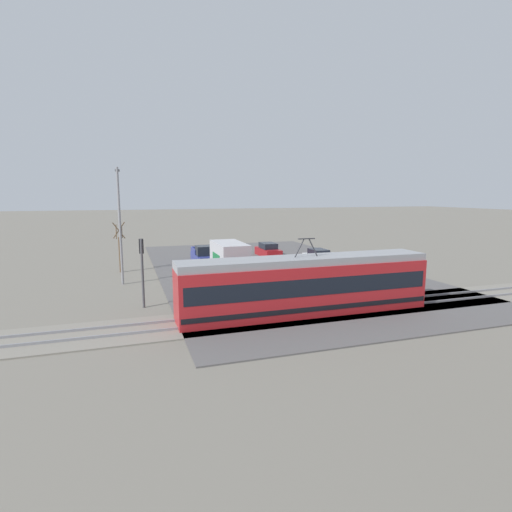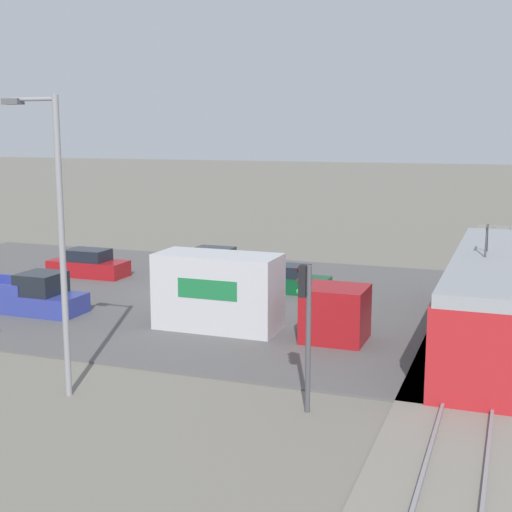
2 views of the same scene
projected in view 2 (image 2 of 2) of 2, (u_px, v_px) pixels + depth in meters
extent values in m
plane|color=slate|center=(188.00, 296.00, 36.87)|extent=(320.00, 320.00, 0.00)
cube|color=#565454|center=(188.00, 295.00, 36.86)|extent=(22.26, 40.91, 0.08)
cube|color=gray|center=(485.00, 321.00, 31.86)|extent=(68.47, 4.40, 0.08)
cube|color=gray|center=(468.00, 317.00, 32.08)|extent=(67.10, 0.10, 0.14)
cube|color=gray|center=(502.00, 320.00, 31.59)|extent=(67.10, 0.10, 0.14)
cube|color=#B21E23|center=(483.00, 303.00, 28.52)|extent=(15.83, 2.59, 3.08)
cube|color=black|center=(484.00, 294.00, 28.45)|extent=(15.36, 2.62, 1.03)
cube|color=black|center=(482.00, 326.00, 28.68)|extent=(15.67, 2.63, 0.29)
cube|color=gray|center=(486.00, 260.00, 28.21)|extent=(15.83, 2.38, 0.44)
cylinder|color=#2D2D33|center=(487.00, 239.00, 28.50)|extent=(0.66, 0.07, 1.15)
cylinder|color=#2D2D33|center=(486.00, 242.00, 27.66)|extent=(0.66, 0.07, 1.15)
cube|color=#2D2D33|center=(487.00, 227.00, 27.98)|extent=(1.10, 0.08, 0.06)
cube|color=maroon|center=(335.00, 314.00, 28.56)|extent=(2.31, 2.48, 2.20)
cube|color=#B2B2B7|center=(218.00, 291.00, 30.21)|extent=(2.31, 5.26, 3.23)
cube|color=#196B38|center=(207.00, 290.00, 29.08)|extent=(0.02, 2.63, 0.81)
cube|color=navy|center=(29.00, 302.00, 33.26)|extent=(2.05, 5.38, 0.91)
cube|color=black|center=(41.00, 283.00, 32.84)|extent=(1.89, 1.83, 0.98)
cube|color=navy|center=(21.00, 281.00, 34.40)|extent=(0.12, 2.69, 0.53)
cube|color=maroon|center=(88.00, 268.00, 41.44)|extent=(1.88, 4.60, 0.90)
cube|color=black|center=(88.00, 255.00, 41.31)|extent=(1.62, 2.39, 0.66)
cube|color=#0C4723|center=(286.00, 284.00, 37.44)|extent=(1.71, 4.62, 0.82)
cube|color=black|center=(286.00, 270.00, 37.31)|extent=(1.47, 2.40, 0.60)
cube|color=silver|center=(214.00, 266.00, 42.22)|extent=(1.80, 4.31, 0.89)
cube|color=black|center=(214.00, 253.00, 42.09)|extent=(1.55, 2.24, 0.65)
cylinder|color=#47474C|center=(308.00, 340.00, 21.21)|extent=(0.16, 0.16, 4.52)
cube|color=black|center=(303.00, 281.00, 20.97)|extent=(0.28, 0.22, 0.95)
sphere|color=#390606|center=(299.00, 270.00, 20.95)|extent=(0.18, 0.18, 0.18)
sphere|color=#3C2C06|center=(299.00, 281.00, 21.01)|extent=(0.18, 0.18, 0.18)
sphere|color=green|center=(299.00, 291.00, 21.06)|extent=(0.18, 0.18, 0.18)
cylinder|color=gray|center=(62.00, 250.00, 22.16)|extent=(0.20, 0.20, 9.48)
cylinder|color=gray|center=(33.00, 99.00, 21.63)|extent=(0.12, 1.60, 0.12)
cube|color=#515156|center=(13.00, 102.00, 21.90)|extent=(0.36, 0.60, 0.18)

